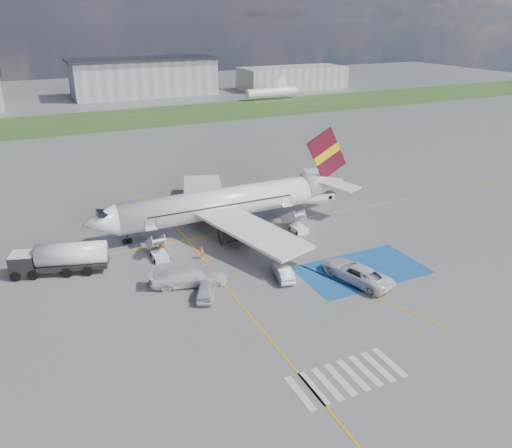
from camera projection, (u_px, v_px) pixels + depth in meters
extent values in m
plane|color=#60605E|center=(265.00, 273.00, 54.67)|extent=(400.00, 400.00, 0.00)
cube|color=#2D4C1E|center=(108.00, 120.00, 133.76)|extent=(400.00, 30.00, 0.01)
cube|color=gold|center=(224.00, 233.00, 64.66)|extent=(120.00, 0.20, 0.01)
cube|color=gold|center=(265.00, 333.00, 44.36)|extent=(0.20, 60.00, 0.01)
cube|color=gold|center=(224.00, 233.00, 64.66)|extent=(20.71, 56.45, 0.01)
cube|color=#185095|center=(362.00, 270.00, 55.29)|extent=(14.00, 8.00, 0.01)
cube|color=silver|center=(300.00, 393.00, 37.31)|extent=(0.60, 4.00, 0.01)
cube|color=silver|center=(314.00, 388.00, 37.78)|extent=(0.60, 4.00, 0.01)
cube|color=silver|center=(327.00, 384.00, 38.25)|extent=(0.60, 4.00, 0.01)
cube|color=silver|center=(340.00, 379.00, 38.73)|extent=(0.60, 4.00, 0.01)
cube|color=silver|center=(353.00, 375.00, 39.20)|extent=(0.60, 4.00, 0.01)
cube|color=silver|center=(365.00, 371.00, 39.68)|extent=(0.60, 4.00, 0.01)
cube|color=silver|center=(377.00, 366.00, 40.15)|extent=(0.60, 4.00, 0.01)
cube|color=silver|center=(389.00, 362.00, 40.63)|extent=(0.60, 4.00, 0.01)
cube|color=gray|center=(144.00, 78.00, 172.65)|extent=(48.00, 18.00, 12.00)
cube|color=gray|center=(292.00, 78.00, 189.34)|extent=(40.00, 16.00, 8.00)
cylinder|color=white|center=(218.00, 204.00, 65.01)|extent=(26.00, 3.90, 3.90)
cone|color=white|center=(100.00, 223.00, 59.07)|extent=(4.00, 3.90, 3.90)
cube|color=black|center=(104.00, 214.00, 58.90)|extent=(1.67, 1.90, 0.82)
cone|color=white|center=(323.00, 184.00, 71.26)|extent=(6.50, 3.90, 3.90)
cube|color=white|center=(252.00, 230.00, 58.56)|extent=(9.86, 15.95, 1.40)
cube|color=white|center=(203.00, 188.00, 72.71)|extent=(9.86, 15.95, 1.40)
cylinder|color=#38383A|center=(235.00, 233.00, 61.12)|extent=(3.40, 2.10, 2.10)
cylinder|color=#38383A|center=(204.00, 204.00, 70.44)|extent=(3.40, 2.10, 2.10)
cube|color=#500D1A|center=(327.00, 154.00, 69.67)|extent=(6.62, 0.30, 7.45)
cube|color=yellow|center=(327.00, 154.00, 69.67)|extent=(4.36, 0.40, 3.08)
cube|color=white|center=(340.00, 185.00, 68.56)|extent=(4.73, 5.95, 0.49)
cube|color=white|center=(315.00, 173.00, 73.89)|extent=(4.73, 5.95, 0.49)
cube|color=black|center=(223.00, 206.00, 63.24)|extent=(19.50, 0.04, 0.18)
cube|color=black|center=(212.00, 197.00, 66.50)|extent=(19.50, 0.04, 0.18)
cube|color=white|center=(156.00, 242.00, 58.55)|extent=(1.40, 3.73, 2.32)
cube|color=white|center=(151.00, 229.00, 59.73)|extent=(1.40, 1.00, 0.12)
cylinder|color=black|center=(145.00, 225.00, 59.24)|extent=(0.06, 0.06, 1.10)
cylinder|color=black|center=(156.00, 223.00, 59.79)|extent=(0.06, 0.06, 1.10)
cube|color=white|center=(160.00, 256.00, 57.64)|extent=(1.60, 2.40, 0.70)
cube|color=white|center=(293.00, 217.00, 65.86)|extent=(1.40, 3.73, 2.32)
cube|color=white|center=(286.00, 205.00, 67.04)|extent=(1.40, 1.00, 0.12)
cylinder|color=black|center=(282.00, 202.00, 66.55)|extent=(0.06, 0.06, 1.10)
cylinder|color=black|center=(291.00, 201.00, 67.10)|extent=(0.06, 0.06, 1.10)
cube|color=white|center=(299.00, 229.00, 64.96)|extent=(1.60, 2.40, 0.70)
cube|color=black|center=(24.00, 265.00, 53.76)|extent=(3.09, 3.09, 2.50)
cylinder|color=white|center=(72.00, 254.00, 54.17)|extent=(7.78, 4.44, 2.50)
cube|color=black|center=(73.00, 264.00, 54.65)|extent=(7.78, 4.44, 0.54)
cube|color=white|center=(68.00, 257.00, 56.34)|extent=(2.17, 1.38, 1.47)
cube|color=black|center=(67.00, 250.00, 56.03)|extent=(2.06, 1.27, 0.13)
cube|color=white|center=(317.00, 196.00, 76.55)|extent=(5.21, 2.39, 0.84)
cube|color=black|center=(325.00, 191.00, 76.60)|extent=(3.43, 1.72, 0.93)
imported|color=silver|center=(206.00, 290.00, 49.79)|extent=(3.58, 4.80, 1.52)
imported|color=silver|center=(283.00, 272.00, 53.31)|extent=(2.49, 4.61, 1.44)
imported|color=silver|center=(356.00, 270.00, 52.75)|extent=(4.39, 6.93, 2.41)
imported|color=silver|center=(188.00, 275.00, 51.86)|extent=(6.44, 3.93, 2.35)
imported|color=#FF650D|center=(202.00, 253.00, 57.62)|extent=(0.66, 0.65, 1.54)
imported|color=orange|center=(164.00, 246.00, 59.15)|extent=(1.02, 1.01, 1.66)
imported|color=orange|center=(269.00, 235.00, 61.82)|extent=(0.52, 1.11, 1.86)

